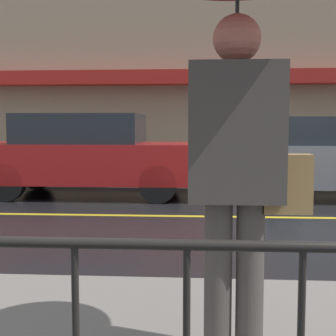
# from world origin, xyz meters

# --- Properties ---
(ground_plane) EXTENTS (80.00, 80.00, 0.00)m
(ground_plane) POSITION_xyz_m (0.00, 0.00, 0.00)
(ground_plane) COLOR black
(sidewalk_far) EXTENTS (28.00, 1.88, 0.11)m
(sidewalk_far) POSITION_xyz_m (0.00, 4.19, 0.06)
(sidewalk_far) COLOR slate
(sidewalk_far) RESTS_ON ground_plane
(lane_marking) EXTENTS (25.20, 0.12, 0.01)m
(lane_marking) POSITION_xyz_m (0.00, 0.00, 0.00)
(lane_marking) COLOR gold
(lane_marking) RESTS_ON ground_plane
(building_storefront) EXTENTS (28.00, 0.85, 5.38)m
(building_storefront) POSITION_xyz_m (0.00, 5.25, 2.69)
(building_storefront) COLOR gray
(building_storefront) RESTS_ON ground_plane
(pedestrian) EXTENTS (0.92, 0.92, 2.20)m
(pedestrian) POSITION_xyz_m (-1.36, -4.66, 1.72)
(pedestrian) COLOR #4C4742
(pedestrian) RESTS_ON sidewalk_near
(car_red) EXTENTS (4.49, 1.93, 1.61)m
(car_red) POSITION_xyz_m (-3.73, 2.07, 0.82)
(car_red) COLOR maroon
(car_red) RESTS_ON ground_plane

